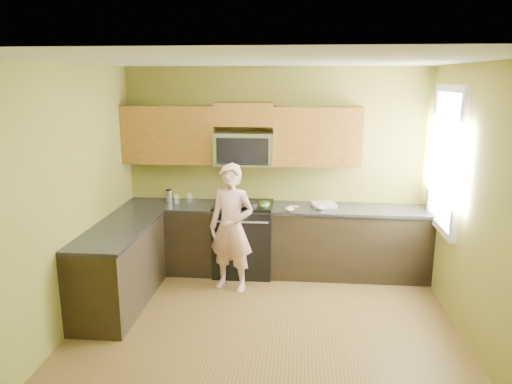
# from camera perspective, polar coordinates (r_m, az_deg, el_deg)

# --- Properties ---
(floor) EXTENTS (4.00, 4.00, 0.00)m
(floor) POSITION_cam_1_polar(r_m,az_deg,el_deg) (5.05, 0.97, -16.94)
(floor) COLOR brown
(floor) RESTS_ON ground
(ceiling) EXTENTS (4.00, 4.00, 0.00)m
(ceiling) POSITION_cam_1_polar(r_m,az_deg,el_deg) (4.36, 1.11, 15.37)
(ceiling) COLOR white
(ceiling) RESTS_ON ground
(wall_back) EXTENTS (4.00, 0.00, 4.00)m
(wall_back) POSITION_cam_1_polar(r_m,az_deg,el_deg) (6.47, 2.33, 2.69)
(wall_back) COLOR olive
(wall_back) RESTS_ON ground
(wall_front) EXTENTS (4.00, 0.00, 4.00)m
(wall_front) POSITION_cam_1_polar(r_m,az_deg,el_deg) (2.65, -2.21, -13.49)
(wall_front) COLOR olive
(wall_front) RESTS_ON ground
(wall_left) EXTENTS (0.00, 4.00, 4.00)m
(wall_left) POSITION_cam_1_polar(r_m,az_deg,el_deg) (5.07, -22.15, -1.31)
(wall_left) COLOR olive
(wall_left) RESTS_ON ground
(wall_right) EXTENTS (0.00, 4.00, 4.00)m
(wall_right) POSITION_cam_1_polar(r_m,az_deg,el_deg) (4.81, 25.54, -2.38)
(wall_right) COLOR olive
(wall_right) RESTS_ON ground
(cabinet_back_run) EXTENTS (4.00, 0.60, 0.88)m
(cabinet_back_run) POSITION_cam_1_polar(r_m,az_deg,el_deg) (6.41, 2.12, -5.83)
(cabinet_back_run) COLOR black
(cabinet_back_run) RESTS_ON floor
(cabinet_left_run) EXTENTS (0.60, 1.60, 0.88)m
(cabinet_left_run) POSITION_cam_1_polar(r_m,az_deg,el_deg) (5.74, -15.92, -8.71)
(cabinet_left_run) COLOR black
(cabinet_left_run) RESTS_ON floor
(countertop_back) EXTENTS (4.00, 0.62, 0.04)m
(countertop_back) POSITION_cam_1_polar(r_m,az_deg,el_deg) (6.27, 2.15, -1.89)
(countertop_back) COLOR black
(countertop_back) RESTS_ON cabinet_back_run
(countertop_left) EXTENTS (0.62, 1.60, 0.04)m
(countertop_left) POSITION_cam_1_polar(r_m,az_deg,el_deg) (5.59, -16.13, -4.33)
(countertop_left) COLOR black
(countertop_left) RESTS_ON cabinet_left_run
(stove) EXTENTS (0.76, 0.65, 0.95)m
(stove) POSITION_cam_1_polar(r_m,az_deg,el_deg) (6.41, -1.48, -5.50)
(stove) COLOR black
(stove) RESTS_ON floor
(microwave) EXTENTS (0.76, 0.40, 0.42)m
(microwave) POSITION_cam_1_polar(r_m,az_deg,el_deg) (6.28, -1.41, 3.31)
(microwave) COLOR silver
(microwave) RESTS_ON wall_back
(upper_cab_left) EXTENTS (1.22, 0.33, 0.75)m
(upper_cab_left) POSITION_cam_1_polar(r_m,az_deg,el_deg) (6.51, -10.08, 3.45)
(upper_cab_left) COLOR brown
(upper_cab_left) RESTS_ON wall_back
(upper_cab_right) EXTENTS (1.12, 0.33, 0.75)m
(upper_cab_right) POSITION_cam_1_polar(r_m,az_deg,el_deg) (6.28, 7.19, 3.20)
(upper_cab_right) COLOR brown
(upper_cab_right) RESTS_ON wall_back
(upper_cab_over_mw) EXTENTS (0.76, 0.33, 0.30)m
(upper_cab_over_mw) POSITION_cam_1_polar(r_m,az_deg,el_deg) (6.24, -1.40, 9.25)
(upper_cab_over_mw) COLOR brown
(upper_cab_over_mw) RESTS_ON wall_back
(window) EXTENTS (0.06, 1.06, 1.66)m
(window) POSITION_cam_1_polar(r_m,az_deg,el_deg) (5.86, 21.69, 3.61)
(window) COLOR white
(window) RESTS_ON wall_right
(woman) EXTENTS (0.66, 0.53, 1.57)m
(woman) POSITION_cam_1_polar(r_m,az_deg,el_deg) (5.83, -2.94, -4.27)
(woman) COLOR #DC7C6E
(woman) RESTS_ON floor
(frying_pan) EXTENTS (0.38, 0.49, 0.06)m
(frying_pan) POSITION_cam_1_polar(r_m,az_deg,el_deg) (6.15, -0.94, -1.70)
(frying_pan) COLOR black
(frying_pan) RESTS_ON stove
(butter_tub) EXTENTS (0.15, 0.15, 0.10)m
(butter_tub) POSITION_cam_1_polar(r_m,az_deg,el_deg) (6.21, 1.00, -1.84)
(butter_tub) COLOR #D8E83D
(butter_tub) RESTS_ON countertop_back
(toast_slice) EXTENTS (0.12, 0.12, 0.01)m
(toast_slice) POSITION_cam_1_polar(r_m,az_deg,el_deg) (6.23, 4.49, -1.74)
(toast_slice) COLOR #B27F47
(toast_slice) RESTS_ON countertop_back
(napkin_a) EXTENTS (0.13, 0.14, 0.06)m
(napkin_a) POSITION_cam_1_polar(r_m,az_deg,el_deg) (6.03, 4.00, -2.03)
(napkin_a) COLOR silver
(napkin_a) RESTS_ON countertop_back
(napkin_b) EXTENTS (0.13, 0.14, 0.07)m
(napkin_b) POSITION_cam_1_polar(r_m,az_deg,el_deg) (6.13, 7.66, -1.82)
(napkin_b) COLOR silver
(napkin_b) RESTS_ON countertop_back
(dish_towel) EXTENTS (0.34, 0.29, 0.05)m
(dish_towel) POSITION_cam_1_polar(r_m,az_deg,el_deg) (6.30, 8.06, -1.49)
(dish_towel) COLOR silver
(dish_towel) RESTS_ON countertop_back
(travel_mug) EXTENTS (0.09, 0.09, 0.17)m
(travel_mug) POSITION_cam_1_polar(r_m,az_deg,el_deg) (6.62, -10.27, -1.09)
(travel_mug) COLOR silver
(travel_mug) RESTS_ON countertop_back
(glass_a) EXTENTS (0.08, 0.08, 0.12)m
(glass_a) POSITION_cam_1_polar(r_m,az_deg,el_deg) (6.52, -7.86, -0.68)
(glass_a) COLOR silver
(glass_a) RESTS_ON countertop_back
(glass_c) EXTENTS (0.08, 0.08, 0.12)m
(glass_c) POSITION_cam_1_polar(r_m,az_deg,el_deg) (6.49, -9.43, -0.80)
(glass_c) COLOR silver
(glass_c) RESTS_ON countertop_back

